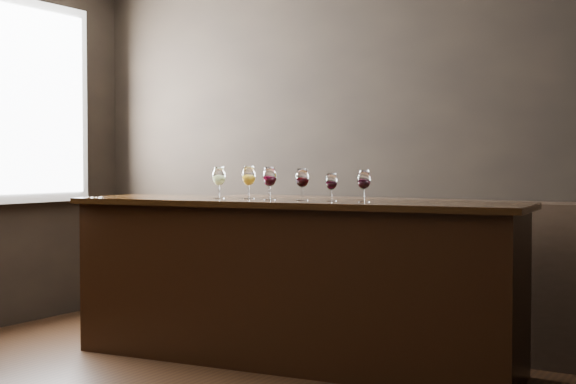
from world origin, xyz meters
The scene contains 10 objects.
room_shell centered at (-0.23, 0.11, 1.81)m, with size 5.02×4.52×2.81m.
bar_counter centered at (-0.02, 1.19, 0.50)m, with size 2.84×0.61×0.99m, color black.
bar_top centered at (-0.02, 1.19, 1.01)m, with size 2.93×0.68×0.04m, color black.
back_bar_shelf centered at (0.36, 2.03, 0.51)m, with size 2.81×0.40×1.01m, color black.
glass_white centered at (-0.56, 1.17, 1.17)m, with size 0.09×0.09×0.21m.
glass_amber centered at (-0.36, 1.22, 1.17)m, with size 0.09×0.09×0.21m.
glass_red_a centered at (-0.16, 1.16, 1.17)m, with size 0.09×0.09×0.21m.
glass_red_b centered at (0.07, 1.18, 1.17)m, with size 0.08×0.08×0.20m.
glass_red_c centered at (0.26, 1.20, 1.15)m, with size 0.07×0.07×0.17m.
glass_red_d centered at (0.48, 1.20, 1.16)m, with size 0.08×0.08×0.19m.
Camera 1 is at (2.56, -3.10, 1.26)m, focal length 50.00 mm.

